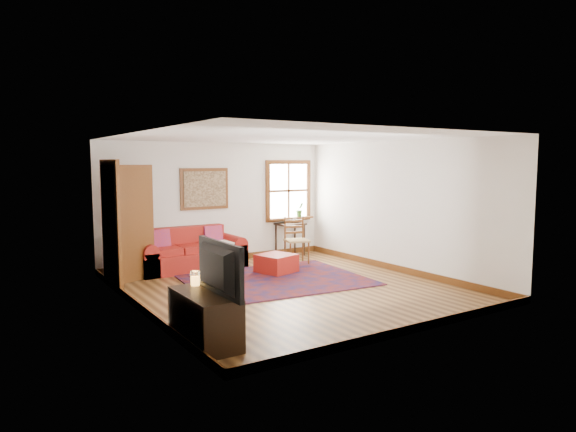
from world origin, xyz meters
TOP-DOWN VIEW (x-y plane):
  - ground at (0.00, 0.00)m, footprint 5.50×5.50m
  - room_envelope at (0.00, 0.02)m, footprint 5.04×5.54m
  - window at (1.78, 2.70)m, footprint 1.18×0.20m
  - doorway at (-2.21, 1.78)m, footprint 0.89×1.08m
  - framed_artwork at (-0.30, 2.71)m, footprint 1.05×0.07m
  - persian_rug at (0.12, 0.62)m, footprint 3.29×2.73m
  - red_leather_sofa at (-0.80, 2.34)m, footprint 2.09×0.86m
  - red_ottoman at (0.45, 1.13)m, footprint 0.77×0.77m
  - side_table at (1.67, 2.53)m, footprint 0.61×0.46m
  - ladder_back_chair at (1.29, 1.71)m, footprint 0.55×0.54m
  - media_cabinet at (-2.24, -1.69)m, footprint 0.49×1.09m
  - television at (-2.22, -1.84)m, footprint 0.14×1.07m
  - candle_hurricane at (-2.19, -1.30)m, footprint 0.12×0.12m

SIDE VIEW (x-z plane):
  - ground at x=0.00m, z-range 0.00..0.00m
  - persian_rug at x=0.12m, z-range 0.00..0.02m
  - red_ottoman at x=0.45m, z-range 0.00..0.36m
  - red_leather_sofa at x=-0.80m, z-range -0.14..0.68m
  - media_cabinet at x=-2.24m, z-range 0.00..0.60m
  - ladder_back_chair at x=1.29m, z-range 0.04..1.01m
  - side_table at x=1.67m, z-range 0.24..0.98m
  - candle_hurricane at x=-2.19m, z-range 0.59..0.77m
  - television at x=-2.22m, z-range 0.60..1.21m
  - doorway at x=-2.21m, z-range 0.00..2.14m
  - window at x=1.78m, z-range 0.62..2.00m
  - framed_artwork at x=-0.30m, z-range 1.13..1.98m
  - room_envelope at x=0.00m, z-range 0.39..2.91m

